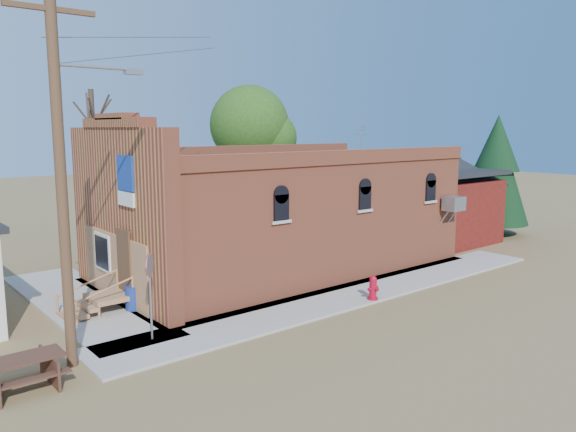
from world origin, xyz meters
TOP-DOWN VIEW (x-y plane):
  - ground at (0.00, 0.00)m, footprint 120.00×120.00m
  - sidewalk_south at (1.50, 0.90)m, footprint 19.00×2.20m
  - sidewalk_west at (-6.30, 6.00)m, footprint 2.60×10.00m
  - brick_bar at (1.64, 5.49)m, footprint 16.40×7.97m
  - red_shed at (11.50, 5.50)m, footprint 5.40×6.40m
  - utility_pole at (-8.14, 1.20)m, footprint 3.12×0.26m
  - tree_bare_near at (-3.00, 13.00)m, footprint 2.80×2.80m
  - tree_leafy at (6.00, 13.50)m, footprint 4.40×4.40m
  - evergreen_tree at (15.50, 4.00)m, footprint 3.60×3.60m
  - fire_hydrant at (1.36, -0.00)m, footprint 0.46×0.42m
  - stop_sign at (-5.98, 1.40)m, footprint 0.46×0.54m
  - trash_barrel at (-5.30, 4.11)m, footprint 0.56×0.56m
  - picnic_table at (-9.50, 0.61)m, footprint 1.78×1.39m

SIDE VIEW (x-z plane):
  - ground at x=0.00m, z-range 0.00..0.00m
  - sidewalk_south at x=1.50m, z-range 0.00..0.08m
  - sidewalk_west at x=-6.30m, z-range 0.00..0.08m
  - trash_barrel at x=-5.30m, z-range 0.08..0.84m
  - fire_hydrant at x=1.36m, z-range 0.07..0.90m
  - picnic_table at x=-9.50m, z-range 0.11..0.86m
  - stop_sign at x=-5.98m, z-range 0.72..3.12m
  - red_shed at x=11.50m, z-range 0.12..4.42m
  - brick_bar at x=1.64m, z-range -0.81..5.49m
  - evergreen_tree at x=15.50m, z-range 0.46..6.96m
  - utility_pole at x=-8.14m, z-range 0.27..9.27m
  - tree_leafy at x=6.00m, z-range 1.86..10.01m
  - tree_bare_near at x=-3.00m, z-range 2.14..9.79m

